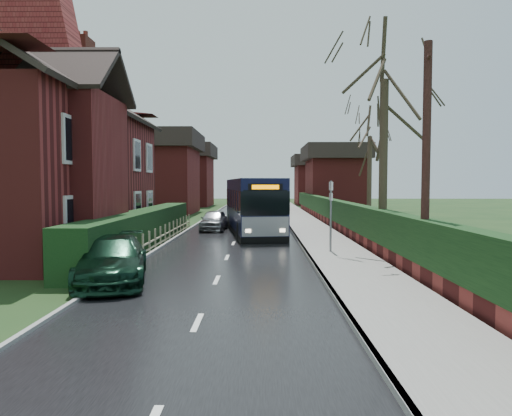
{
  "coord_description": "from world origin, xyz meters",
  "views": [
    {
      "loc": [
        1.26,
        -14.91,
        2.78
      ],
      "look_at": [
        1.07,
        3.38,
        1.8
      ],
      "focal_mm": 32.0,
      "sensor_mm": 36.0,
      "label": 1
    }
  ],
  "objects_px": {
    "car_silver": "(214,220)",
    "telegraph_pole": "(426,163)",
    "brick_house": "(29,147)",
    "bus": "(253,206)",
    "car_green": "(113,260)",
    "bus_stop_sign": "(331,206)"
  },
  "relations": [
    {
      "from": "car_silver",
      "to": "telegraph_pole",
      "type": "distance_m",
      "value": 16.3
    },
    {
      "from": "brick_house",
      "to": "telegraph_pole",
      "type": "relative_size",
      "value": 2.2
    },
    {
      "from": "bus",
      "to": "telegraph_pole",
      "type": "xyz_separation_m",
      "value": [
        4.99,
        -13.06,
        1.85
      ]
    },
    {
      "from": "car_green",
      "to": "bus",
      "type": "bearing_deg",
      "value": 61.18
    },
    {
      "from": "bus",
      "to": "telegraph_pole",
      "type": "distance_m",
      "value": 14.1
    },
    {
      "from": "car_silver",
      "to": "car_green",
      "type": "bearing_deg",
      "value": -93.93
    },
    {
      "from": "car_silver",
      "to": "bus_stop_sign",
      "type": "height_order",
      "value": "bus_stop_sign"
    },
    {
      "from": "bus",
      "to": "car_silver",
      "type": "bearing_deg",
      "value": 143.63
    },
    {
      "from": "bus_stop_sign",
      "to": "telegraph_pole",
      "type": "bearing_deg",
      "value": -75.1
    },
    {
      "from": "bus_stop_sign",
      "to": "car_green",
      "type": "bearing_deg",
      "value": -147.81
    },
    {
      "from": "car_silver",
      "to": "telegraph_pole",
      "type": "bearing_deg",
      "value": -61.29
    },
    {
      "from": "car_silver",
      "to": "bus",
      "type": "bearing_deg",
      "value": -26.85
    },
    {
      "from": "brick_house",
      "to": "car_silver",
      "type": "height_order",
      "value": "brick_house"
    },
    {
      "from": "car_green",
      "to": "telegraph_pole",
      "type": "relative_size",
      "value": 0.67
    },
    {
      "from": "bus",
      "to": "bus_stop_sign",
      "type": "height_order",
      "value": "bus"
    },
    {
      "from": "brick_house",
      "to": "car_silver",
      "type": "relative_size",
      "value": 4.06
    },
    {
      "from": "brick_house",
      "to": "car_green",
      "type": "xyz_separation_m",
      "value": [
        5.83,
        -7.01,
        -3.73
      ]
    },
    {
      "from": "bus",
      "to": "telegraph_pole",
      "type": "height_order",
      "value": "telegraph_pole"
    },
    {
      "from": "brick_house",
      "to": "car_silver",
      "type": "bearing_deg",
      "value": 44.96
    },
    {
      "from": "car_silver",
      "to": "car_green",
      "type": "xyz_separation_m",
      "value": [
        -1.4,
        -14.23,
        0.03
      ]
    },
    {
      "from": "car_green",
      "to": "telegraph_pole",
      "type": "height_order",
      "value": "telegraph_pole"
    },
    {
      "from": "car_green",
      "to": "bus_stop_sign",
      "type": "relative_size",
      "value": 1.53
    }
  ]
}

